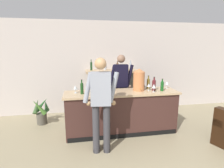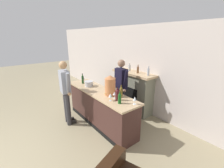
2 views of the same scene
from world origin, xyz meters
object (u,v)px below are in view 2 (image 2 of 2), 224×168
wine_bottle_merlot_tall (83,79)px  potted_plant_corner (90,88)px  wine_bottle_burgundy_dark (117,94)px  person_customer (66,90)px  wine_glass_near_bucket (135,99)px  fireplace_stone (133,91)px  wine_glass_front_left (83,78)px  copper_dispenser (110,85)px  wine_glass_by_dispenser (110,95)px  wine_bottle_riesling_slim (121,92)px  person_bartender (121,87)px  wine_glass_mid_counter (115,94)px  wine_bottle_chardonnay_pale (120,98)px  ice_bucket_steel (89,84)px

wine_bottle_merlot_tall → potted_plant_corner: bearing=141.4°
potted_plant_corner → wine_bottle_burgundy_dark: bearing=-16.9°
person_customer → wine_bottle_burgundy_dark: size_ratio=5.61×
wine_glass_near_bucket → wine_bottle_merlot_tall: bearing=-175.1°
fireplace_stone → wine_glass_near_bucket: fireplace_stone is taller
wine_bottle_merlot_tall → wine_glass_front_left: bearing=144.2°
copper_dispenser → wine_glass_by_dispenser: 0.38m
wine_bottle_riesling_slim → wine_glass_front_left: 1.74m
potted_plant_corner → person_bartender: size_ratio=0.40×
fireplace_stone → wine_bottle_riesling_slim: (0.70, -1.16, 0.46)m
fireplace_stone → wine_glass_near_bucket: size_ratio=9.09×
wine_bottle_riesling_slim → wine_bottle_merlot_tall: bearing=-172.8°
wine_bottle_burgundy_dark → wine_bottle_riesling_slim: 0.19m
copper_dispenser → wine_glass_mid_counter: 0.27m
wine_bottle_riesling_slim → wine_glass_mid_counter: (-0.05, -0.16, -0.02)m
wine_glass_near_bucket → wine_glass_by_dispenser: size_ratio=0.99×
person_bartender → wine_bottle_burgundy_dark: (0.63, -0.67, 0.14)m
wine_bottle_merlot_tall → wine_bottle_riesling_slim: bearing=7.2°
wine_glass_front_left → person_customer: bearing=-59.2°
fireplace_stone → potted_plant_corner: bearing=-165.4°
person_customer → person_bartender: person_customer is taller
wine_bottle_chardonnay_pale → wine_glass_mid_counter: 0.30m
potted_plant_corner → wine_bottle_merlot_tall: 1.57m
fireplace_stone → wine_glass_front_left: size_ratio=9.35×
wine_bottle_chardonnay_pale → wine_glass_near_bucket: wine_bottle_chardonnay_pale is taller
wine_bottle_chardonnay_pale → potted_plant_corner: bearing=162.7°
ice_bucket_steel → copper_dispenser: bearing=4.8°
person_bartender → wine_glass_mid_counter: bearing=-51.7°
person_bartender → wine_glass_front_left: size_ratio=10.23×
ice_bucket_steel → fireplace_stone: bearing=69.1°
wine_bottle_riesling_slim → wine_bottle_chardonnay_pale: bearing=-46.4°
fireplace_stone → ice_bucket_steel: (-0.52, -1.35, 0.39)m
wine_bottle_burgundy_dark → wine_bottle_chardonnay_pale: bearing=-22.6°
ice_bucket_steel → wine_bottle_burgundy_dark: 1.29m
wine_glass_near_bucket → wine_glass_by_dispenser: (-0.47, -0.30, 0.00)m
fireplace_stone → copper_dispenser: size_ratio=3.19×
wine_glass_by_dispenser → wine_bottle_chardonnay_pale: bearing=18.0°
fireplace_stone → wine_bottle_chardonnay_pale: size_ratio=5.76×
wine_bottle_burgundy_dark → wine_glass_near_bucket: 0.44m
wine_glass_front_left → wine_glass_mid_counter: 1.68m
wine_glass_mid_counter → copper_dispenser: bearing=168.7°
person_customer → wine_bottle_merlot_tall: bearing=115.6°
fireplace_stone → wine_bottle_chardonnay_pale: 1.75m
wine_bottle_merlot_tall → wine_glass_by_dispenser: size_ratio=1.74×
person_customer → wine_bottle_burgundy_dark: 1.51m
wine_bottle_burgundy_dark → wine_glass_near_bucket: (0.41, 0.16, -0.02)m
potted_plant_corner → wine_glass_near_bucket: (3.13, -0.67, 0.78)m
person_customer → wine_bottle_chardonnay_pale: size_ratio=6.34×
wine_glass_front_left → wine_glass_by_dispenser: (1.74, -0.23, 0.01)m
person_bartender → copper_dispenser: bearing=-64.9°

